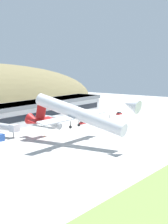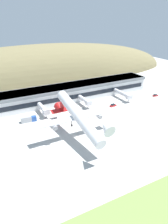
# 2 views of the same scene
# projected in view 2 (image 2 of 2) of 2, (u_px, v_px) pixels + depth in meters

# --- Properties ---
(ground_plane) EXTENTS (341.14, 341.14, 0.00)m
(ground_plane) POSITION_uv_depth(u_px,v_px,m) (101.00, 136.00, 104.03)
(ground_plane) COLOR #B7B5AF
(hill_backdrop) EXTENTS (269.82, 63.90, 59.65)m
(hill_backdrop) POSITION_uv_depth(u_px,v_px,m) (41.00, 79.00, 192.39)
(hill_backdrop) COLOR olive
(hill_backdrop) RESTS_ON ground_plane
(terminal_building) EXTENTS (109.12, 15.96, 10.19)m
(terminal_building) POSITION_uv_depth(u_px,v_px,m) (75.00, 91.00, 146.45)
(terminal_building) COLOR silver
(terminal_building) RESTS_ON ground_plane
(jetway_0) EXTENTS (3.38, 13.85, 5.43)m
(jetway_0) POSITION_uv_depth(u_px,v_px,m) (43.00, 109.00, 123.36)
(jetway_0) COLOR silver
(jetway_0) RESTS_ON ground_plane
(jetway_1) EXTENTS (3.38, 13.35, 5.43)m
(jetway_1) POSITION_uv_depth(u_px,v_px,m) (85.00, 100.00, 135.19)
(jetway_1) COLOR silver
(jetway_1) RESTS_ON ground_plane
(jetway_2) EXTENTS (3.38, 16.86, 5.43)m
(jetway_2) POSITION_uv_depth(u_px,v_px,m) (123.00, 94.00, 145.82)
(jetway_2) COLOR silver
(jetway_2) RESTS_ON ground_plane
(cargo_airplane) EXTENTS (37.94, 50.40, 15.36)m
(cargo_airplane) POSITION_uv_depth(u_px,v_px,m) (78.00, 116.00, 98.17)
(cargo_airplane) COLOR silver
(service_car_0) EXTENTS (3.89, 1.83, 1.41)m
(service_car_0) POSITION_uv_depth(u_px,v_px,m) (155.00, 95.00, 153.14)
(service_car_0) COLOR #B21E1E
(service_car_0) RESTS_ON ground_plane
(service_car_1) EXTENTS (4.42, 2.01, 1.55)m
(service_car_1) POSITION_uv_depth(u_px,v_px,m) (113.00, 105.00, 136.50)
(service_car_1) COLOR #B21E1E
(service_car_1) RESTS_ON ground_plane
(fuel_truck) EXTENTS (8.31, 2.89, 3.07)m
(fuel_truck) POSITION_uv_depth(u_px,v_px,m) (28.00, 119.00, 116.86)
(fuel_truck) COLOR #264C99
(fuel_truck) RESTS_ON ground_plane
(traffic_cone_0) EXTENTS (0.52, 0.52, 0.58)m
(traffic_cone_0) POSITION_uv_depth(u_px,v_px,m) (67.00, 120.00, 118.48)
(traffic_cone_0) COLOR orange
(traffic_cone_0) RESTS_ON ground_plane
(traffic_cone_1) EXTENTS (0.52, 0.52, 0.58)m
(traffic_cone_1) POSITION_uv_depth(u_px,v_px,m) (144.00, 111.00, 129.21)
(traffic_cone_1) COLOR orange
(traffic_cone_1) RESTS_ON ground_plane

